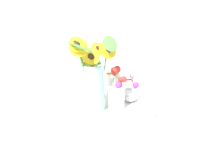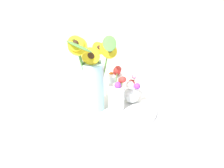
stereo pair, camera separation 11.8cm
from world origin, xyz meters
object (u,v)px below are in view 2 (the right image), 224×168
(serving_tray, at_px, (112,108))
(mason_jar_sunflowers, at_px, (93,78))
(vase_bulb_right, at_px, (132,92))
(vase_small_back, at_px, (115,83))
(vase_small_center, at_px, (116,94))

(serving_tray, distance_m, mason_jar_sunflowers, 0.18)
(vase_bulb_right, bearing_deg, mason_jar_sunflowers, 170.56)
(vase_small_back, bearing_deg, serving_tray, -126.95)
(vase_small_center, xyz_separation_m, vase_bulb_right, (0.09, 0.02, -0.02))
(mason_jar_sunflowers, relative_size, vase_bulb_right, 2.62)
(serving_tray, xyz_separation_m, mason_jar_sunflowers, (-0.08, 0.03, 0.16))
(vase_small_center, relative_size, vase_small_back, 1.25)
(vase_small_center, bearing_deg, serving_tray, 121.24)
(mason_jar_sunflowers, bearing_deg, serving_tray, -19.59)
(mason_jar_sunflowers, bearing_deg, vase_bulb_right, -9.44)
(mason_jar_sunflowers, distance_m, vase_bulb_right, 0.21)
(serving_tray, height_order, mason_jar_sunflowers, mason_jar_sunflowers)
(serving_tray, distance_m, vase_bulb_right, 0.12)
(vase_small_center, bearing_deg, vase_bulb_right, 10.77)
(mason_jar_sunflowers, bearing_deg, vase_small_back, 22.52)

